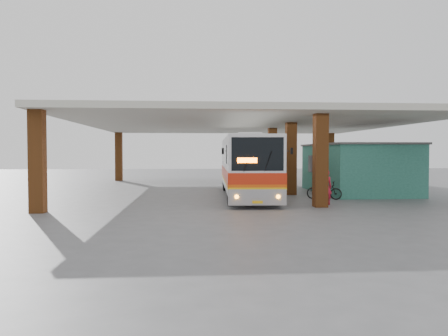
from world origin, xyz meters
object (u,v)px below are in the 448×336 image
coach_bus (247,165)px  pedestrian (326,187)px  red_chair (315,186)px  motorcycle (324,190)px

coach_bus → pedestrian: bearing=-50.2°
pedestrian → red_chair: 7.40m
coach_bus → pedestrian: (3.31, -4.40, -0.94)m
red_chair → pedestrian: bearing=-89.9°
motorcycle → red_chair: size_ratio=2.55×
pedestrian → red_chair: (1.57, 7.22, -0.52)m
red_chair → coach_bus: bearing=-137.6°
coach_bus → red_chair: size_ratio=16.96×
coach_bus → pedestrian: coach_bus is taller
pedestrian → red_chair: size_ratio=2.32×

